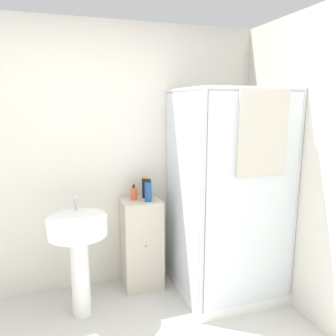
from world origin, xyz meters
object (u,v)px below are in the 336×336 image
Objects in this scene: soap_dispenser at (134,193)px; sink at (78,243)px; shampoo_bottle_tall_black at (145,187)px; shampoo_bottle_blue at (148,191)px.

sink is at bearing -150.48° from soap_dispenser.
shampoo_bottle_tall_black is 0.13m from shampoo_bottle_blue.
shampoo_bottle_tall_black reaches higher than sink.
shampoo_bottle_blue is at bearing 18.09° from sink.
soap_dispenser is (0.53, 0.30, 0.29)m from sink.
sink is 0.76m from shampoo_bottle_blue.
sink is at bearing -161.91° from shampoo_bottle_blue.
shampoo_bottle_tall_black is at bearing 88.66° from shampoo_bottle_blue.
shampoo_bottle_tall_black is 1.03× the size of shampoo_bottle_blue.
sink is at bearing -152.52° from shampoo_bottle_tall_black.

